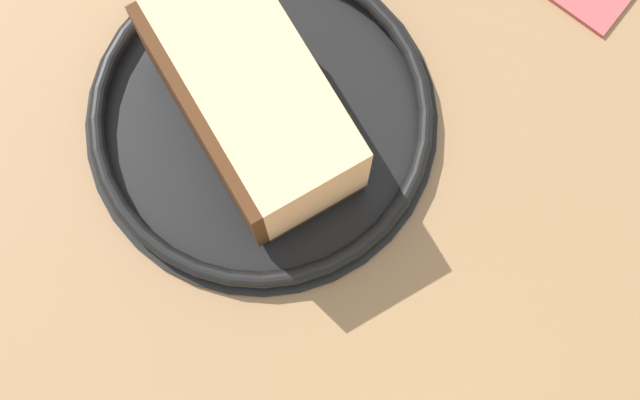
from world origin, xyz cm
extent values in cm
cube|color=#936D47|center=(0.00, 0.00, -1.73)|extent=(127.20, 127.20, 3.46)
cylinder|color=black|center=(-8.25, 1.23, 0.33)|extent=(18.38, 18.38, 0.65)
torus|color=black|center=(-8.25, 1.23, 1.07)|extent=(17.75, 17.75, 0.84)
cube|color=#472814|center=(-8.25, 1.23, 0.95)|extent=(12.35, 6.92, 0.60)
cube|color=#EAB27F|center=(-8.25, 1.23, 4.22)|extent=(12.35, 6.92, 5.94)
cube|color=#472814|center=(-7.90, -1.87, 4.22)|extent=(11.79, 1.91, 5.94)
camera|label=1|loc=(6.46, -1.98, 49.02)|focal=54.75mm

